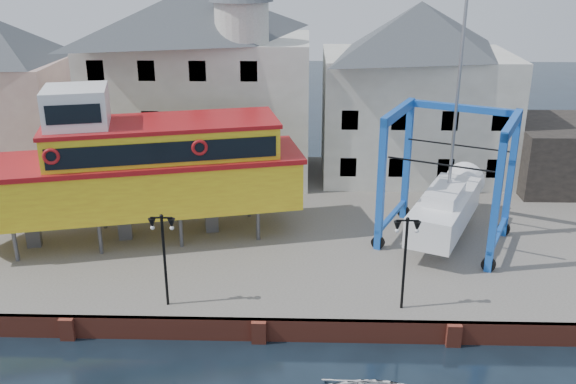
{
  "coord_description": "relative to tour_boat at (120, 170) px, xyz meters",
  "views": [
    {
      "loc": [
        1.86,
        -22.64,
        15.4
      ],
      "look_at": [
        1.0,
        7.0,
        4.0
      ],
      "focal_mm": 40.0,
      "sensor_mm": 36.0,
      "label": 1
    }
  ],
  "objects": [
    {
      "name": "building_white_right",
      "position": [
        16.54,
        11.21,
        1.78
      ],
      "size": [
        12.0,
        8.0,
        11.2
      ],
      "color": "#BAB8AB",
      "rests_on": "hardstanding"
    },
    {
      "name": "hardstanding",
      "position": [
        7.54,
        3.21,
        -4.32
      ],
      "size": [
        44.0,
        22.0,
        1.0
      ],
      "primitive_type": "cube",
      "color": "#5F5A51",
      "rests_on": "ground"
    },
    {
      "name": "building_white_main",
      "position": [
        2.67,
        10.6,
        2.53
      ],
      "size": [
        14.0,
        8.3,
        14.0
      ],
      "color": "#BAB8AB",
      "rests_on": "hardstanding"
    },
    {
      "name": "building_pink",
      "position": [
        -10.46,
        10.21,
        1.33
      ],
      "size": [
        8.0,
        7.0,
        10.3
      ],
      "color": "tan",
      "rests_on": "hardstanding"
    },
    {
      "name": "travel_lift",
      "position": [
        16.87,
        0.77,
        -1.61
      ],
      "size": [
        7.57,
        8.86,
        13.18
      ],
      "rotation": [
        0.0,
        0.0,
        -0.43
      ],
      "color": "#1651B5",
      "rests_on": "hardstanding"
    },
    {
      "name": "quay_wall",
      "position": [
        7.54,
        -7.69,
        -4.32
      ],
      "size": [
        44.0,
        0.47,
        1.0
      ],
      "color": "brown",
      "rests_on": "ground"
    },
    {
      "name": "tour_boat",
      "position": [
        0.0,
        0.0,
        0.0
      ],
      "size": [
        19.09,
        8.6,
        8.09
      ],
      "rotation": [
        0.0,
        0.0,
        0.23
      ],
      "color": "#59595E",
      "rests_on": "hardstanding"
    },
    {
      "name": "shed_dark",
      "position": [
        26.54,
        9.21,
        -1.82
      ],
      "size": [
        8.0,
        7.0,
        4.0
      ],
      "primitive_type": "cube",
      "color": "black",
      "rests_on": "hardstanding"
    },
    {
      "name": "ground",
      "position": [
        7.54,
        -7.79,
        -4.82
      ],
      "size": [
        140.0,
        140.0,
        0.0
      ],
      "primitive_type": "plane",
      "color": "black",
      "rests_on": "ground"
    },
    {
      "name": "lamp_post_right",
      "position": [
        13.54,
        -6.59,
        -0.64
      ],
      "size": [
        1.12,
        0.32,
        4.2
      ],
      "color": "black",
      "rests_on": "hardstanding"
    },
    {
      "name": "lamp_post_left",
      "position": [
        3.54,
        -6.59,
        -0.64
      ],
      "size": [
        1.12,
        0.32,
        4.2
      ],
      "color": "black",
      "rests_on": "hardstanding"
    }
  ]
}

